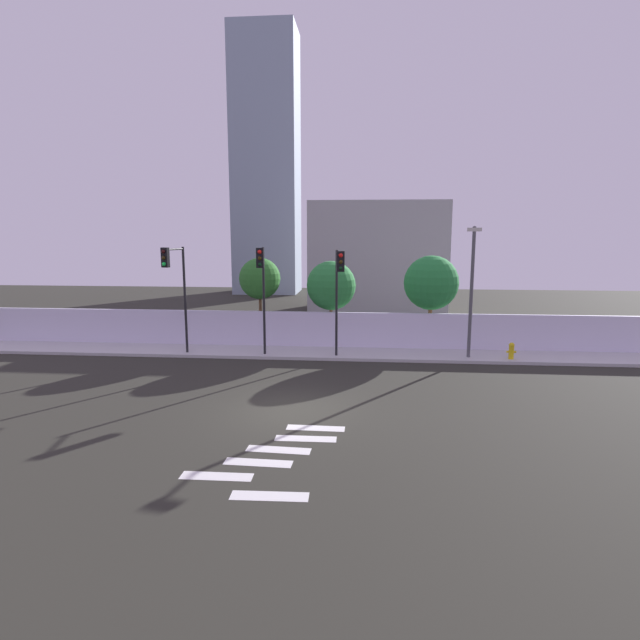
{
  "coord_description": "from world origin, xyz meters",
  "views": [
    {
      "loc": [
        2.47,
        -16.61,
        5.92
      ],
      "look_at": [
        0.42,
        6.5,
        2.04
      ],
      "focal_mm": 28.97,
      "sensor_mm": 36.0,
      "label": 1
    }
  ],
  "objects_px": {
    "traffic_light_center": "(262,278)",
    "street_lamp_curbside": "(472,280)",
    "roadside_tree_leftmost": "(260,279)",
    "roadside_tree_midleft": "(331,286)",
    "traffic_light_right": "(175,277)",
    "fire_hydrant": "(511,350)",
    "traffic_light_left": "(339,281)",
    "roadside_tree_midright": "(431,283)"
  },
  "relations": [
    {
      "from": "traffic_light_center",
      "to": "street_lamp_curbside",
      "type": "bearing_deg",
      "value": 3.06
    },
    {
      "from": "roadside_tree_leftmost",
      "to": "roadside_tree_midleft",
      "type": "xyz_separation_m",
      "value": [
        3.8,
        0.0,
        -0.34
      ]
    },
    {
      "from": "traffic_light_right",
      "to": "roadside_tree_leftmost",
      "type": "relative_size",
      "value": 1.1
    },
    {
      "from": "roadside_tree_midleft",
      "to": "fire_hydrant",
      "type": "bearing_deg",
      "value": -18.37
    },
    {
      "from": "traffic_light_right",
      "to": "roadside_tree_midleft",
      "type": "bearing_deg",
      "value": 26.68
    },
    {
      "from": "traffic_light_left",
      "to": "roadside_tree_midright",
      "type": "bearing_deg",
      "value": 38.23
    },
    {
      "from": "roadside_tree_midright",
      "to": "roadside_tree_midleft",
      "type": "bearing_deg",
      "value": 180.0
    },
    {
      "from": "street_lamp_curbside",
      "to": "fire_hydrant",
      "type": "relative_size",
      "value": 7.81
    },
    {
      "from": "traffic_light_center",
      "to": "roadside_tree_leftmost",
      "type": "xyz_separation_m",
      "value": [
        -0.82,
        3.46,
        -0.32
      ]
    },
    {
      "from": "fire_hydrant",
      "to": "roadside_tree_midright",
      "type": "distance_m",
      "value": 5.3
    },
    {
      "from": "street_lamp_curbside",
      "to": "roadside_tree_midleft",
      "type": "relative_size",
      "value": 1.35
    },
    {
      "from": "traffic_light_left",
      "to": "roadside_tree_midright",
      "type": "distance_m",
      "value": 5.88
    },
    {
      "from": "traffic_light_center",
      "to": "roadside_tree_midright",
      "type": "xyz_separation_m",
      "value": [
        8.17,
        3.46,
        -0.47
      ]
    },
    {
      "from": "traffic_light_left",
      "to": "roadside_tree_midleft",
      "type": "height_order",
      "value": "traffic_light_left"
    },
    {
      "from": "traffic_light_right",
      "to": "fire_hydrant",
      "type": "distance_m",
      "value": 16.08
    },
    {
      "from": "traffic_light_left",
      "to": "fire_hydrant",
      "type": "bearing_deg",
      "value": 5.43
    },
    {
      "from": "traffic_light_left",
      "to": "roadside_tree_midleft",
      "type": "distance_m",
      "value": 3.72
    },
    {
      "from": "street_lamp_curbside",
      "to": "fire_hydrant",
      "type": "xyz_separation_m",
      "value": [
        1.97,
        0.08,
        -3.25
      ]
    },
    {
      "from": "traffic_light_left",
      "to": "roadside_tree_midright",
      "type": "xyz_separation_m",
      "value": [
        4.61,
        3.63,
        -0.4
      ]
    },
    {
      "from": "traffic_light_left",
      "to": "street_lamp_curbside",
      "type": "distance_m",
      "value": 6.11
    },
    {
      "from": "roadside_tree_midleft",
      "to": "roadside_tree_midright",
      "type": "bearing_deg",
      "value": -0.0
    },
    {
      "from": "traffic_light_left",
      "to": "street_lamp_curbside",
      "type": "bearing_deg",
      "value": 6.44
    },
    {
      "from": "traffic_light_center",
      "to": "roadside_tree_midleft",
      "type": "bearing_deg",
      "value": 49.21
    },
    {
      "from": "street_lamp_curbside",
      "to": "traffic_light_center",
      "type": "bearing_deg",
      "value": -176.94
    },
    {
      "from": "roadside_tree_leftmost",
      "to": "roadside_tree_midleft",
      "type": "relative_size",
      "value": 1.03
    },
    {
      "from": "roadside_tree_midright",
      "to": "roadside_tree_leftmost",
      "type": "bearing_deg",
      "value": 180.0
    },
    {
      "from": "traffic_light_center",
      "to": "street_lamp_curbside",
      "type": "relative_size",
      "value": 0.84
    },
    {
      "from": "traffic_light_left",
      "to": "roadside_tree_midleft",
      "type": "relative_size",
      "value": 1.11
    },
    {
      "from": "traffic_light_center",
      "to": "roadside_tree_midright",
      "type": "bearing_deg",
      "value": 22.94
    },
    {
      "from": "traffic_light_right",
      "to": "street_lamp_curbside",
      "type": "relative_size",
      "value": 0.85
    },
    {
      "from": "street_lamp_curbside",
      "to": "roadside_tree_midright",
      "type": "relative_size",
      "value": 1.26
    },
    {
      "from": "roadside_tree_leftmost",
      "to": "traffic_light_left",
      "type": "bearing_deg",
      "value": -39.61
    },
    {
      "from": "fire_hydrant",
      "to": "roadside_tree_midright",
      "type": "xyz_separation_m",
      "value": [
        -3.44,
        2.86,
        2.84
      ]
    },
    {
      "from": "traffic_light_center",
      "to": "roadside_tree_midleft",
      "type": "relative_size",
      "value": 1.14
    },
    {
      "from": "traffic_light_center",
      "to": "traffic_light_right",
      "type": "xyz_separation_m",
      "value": [
        -4.11,
        -0.11,
        0.02
      ]
    },
    {
      "from": "street_lamp_curbside",
      "to": "roadside_tree_midleft",
      "type": "height_order",
      "value": "street_lamp_curbside"
    },
    {
      "from": "traffic_light_center",
      "to": "street_lamp_curbside",
      "type": "height_order",
      "value": "street_lamp_curbside"
    },
    {
      "from": "traffic_light_center",
      "to": "traffic_light_right",
      "type": "bearing_deg",
      "value": -178.52
    },
    {
      "from": "traffic_light_center",
      "to": "roadside_tree_midleft",
      "type": "distance_m",
      "value": 4.62
    },
    {
      "from": "traffic_light_left",
      "to": "roadside_tree_midright",
      "type": "relative_size",
      "value": 1.04
    },
    {
      "from": "traffic_light_center",
      "to": "fire_hydrant",
      "type": "height_order",
      "value": "traffic_light_center"
    },
    {
      "from": "roadside_tree_midleft",
      "to": "roadside_tree_leftmost",
      "type": "bearing_deg",
      "value": -180.0
    }
  ]
}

